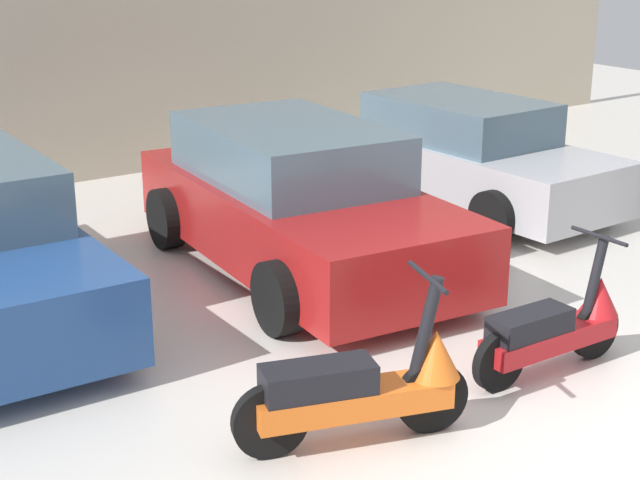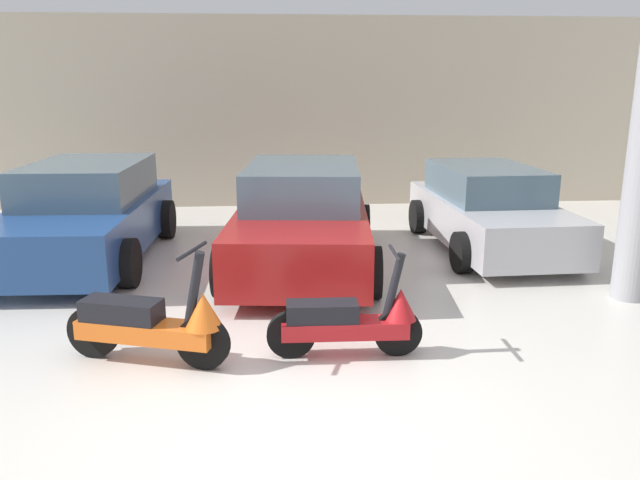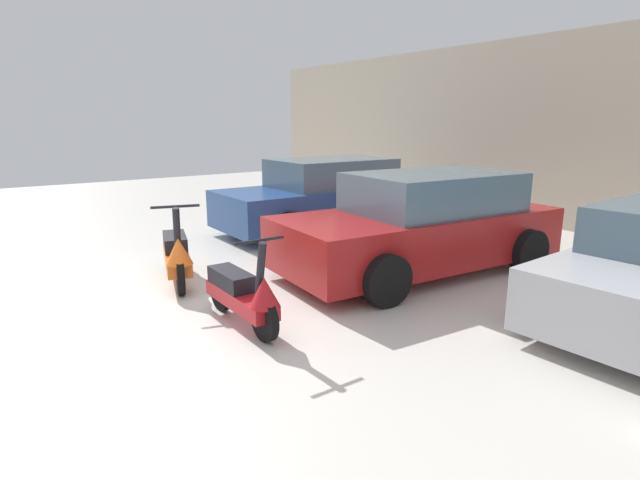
{
  "view_description": "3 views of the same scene",
  "coord_description": "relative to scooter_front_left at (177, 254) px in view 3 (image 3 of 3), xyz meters",
  "views": [
    {
      "loc": [
        -4.75,
        -3.91,
        3.31
      ],
      "look_at": [
        -0.5,
        2.21,
        0.85
      ],
      "focal_mm": 55.0,
      "sensor_mm": 36.0,
      "label": 1
    },
    {
      "loc": [
        -0.11,
        -4.8,
        2.57
      ],
      "look_at": [
        0.42,
        2.02,
        0.81
      ],
      "focal_mm": 35.0,
      "sensor_mm": 36.0,
      "label": 2
    },
    {
      "loc": [
        5.09,
        -1.64,
        2.14
      ],
      "look_at": [
        0.2,
        1.98,
        0.68
      ],
      "focal_mm": 28.0,
      "sensor_mm": 36.0,
      "label": 3
    }
  ],
  "objects": [
    {
      "name": "wall_back",
      "position": [
        1.23,
        7.54,
        1.51
      ],
      "size": [
        19.6,
        0.12,
        3.82
      ],
      "primitive_type": "cube",
      "color": "beige",
      "rests_on": "ground_plane"
    },
    {
      "name": "scooter_front_left",
      "position": [
        0.0,
        0.0,
        0.0
      ],
      "size": [
        1.57,
        0.77,
        1.13
      ],
      "rotation": [
        0.0,
        0.0,
        -0.3
      ],
      "color": "black",
      "rests_on": "ground_plane"
    },
    {
      "name": "car_rear_left",
      "position": [
        -1.58,
        3.66,
        0.27
      ],
      "size": [
        2.09,
        4.19,
        1.41
      ],
      "rotation": [
        0.0,
        0.0,
        -1.6
      ],
      "color": "navy",
      "rests_on": "ground_plane"
    },
    {
      "name": "scooter_front_right",
      "position": [
        1.84,
        0.01,
        -0.04
      ],
      "size": [
        1.48,
        0.53,
        1.03
      ],
      "rotation": [
        0.0,
        0.0,
        -0.02
      ],
      "color": "black",
      "rests_on": "ground_plane"
    },
    {
      "name": "ground_plane",
      "position": [
        1.23,
        -0.66,
        -0.4
      ],
      "size": [
        28.0,
        28.0,
        0.0
      ],
      "primitive_type": "plane",
      "color": "silver"
    },
    {
      "name": "car_rear_center",
      "position": [
        1.53,
        3.09,
        0.28
      ],
      "size": [
        2.32,
        4.32,
        1.42
      ],
      "rotation": [
        0.0,
        0.0,
        -1.67
      ],
      "color": "maroon",
      "rests_on": "ground_plane"
    }
  ]
}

